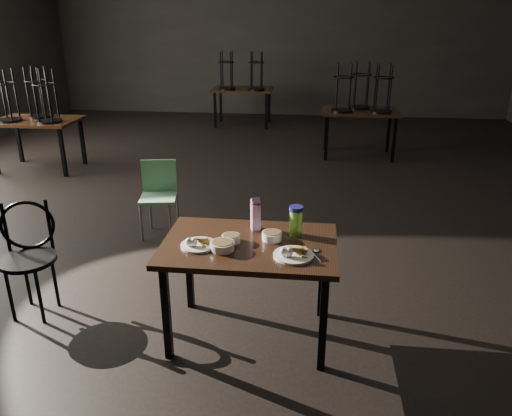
# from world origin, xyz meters

# --- Properties ---
(room) EXTENTS (12.00, 12.04, 3.22)m
(room) POSITION_xyz_m (-0.06, 0.01, 2.33)
(room) COLOR black
(room) RESTS_ON ground
(main_table) EXTENTS (1.20, 0.80, 0.75)m
(main_table) POSITION_xyz_m (0.40, -2.37, 0.67)
(main_table) COLOR black
(main_table) RESTS_ON ground
(plate_left) EXTENTS (0.25, 0.25, 0.08)m
(plate_left) POSITION_xyz_m (0.06, -2.46, 0.77)
(plate_left) COLOR white
(plate_left) RESTS_ON main_table
(plate_right) EXTENTS (0.26, 0.26, 0.09)m
(plate_right) POSITION_xyz_m (0.71, -2.53, 0.77)
(plate_right) COLOR white
(plate_right) RESTS_ON main_table
(bowl_near) EXTENTS (0.13, 0.13, 0.05)m
(bowl_near) POSITION_xyz_m (0.27, -2.37, 0.78)
(bowl_near) COLOR white
(bowl_near) RESTS_ON main_table
(bowl_far) EXTENTS (0.14, 0.14, 0.05)m
(bowl_far) POSITION_xyz_m (0.55, -2.29, 0.78)
(bowl_far) COLOR white
(bowl_far) RESTS_ON main_table
(bowl_big) EXTENTS (0.16, 0.16, 0.06)m
(bowl_big) POSITION_xyz_m (0.23, -2.49, 0.78)
(bowl_big) COLOR white
(bowl_big) RESTS_ON main_table
(juice_carton) EXTENTS (0.08, 0.08, 0.25)m
(juice_carton) POSITION_xyz_m (0.41, -2.14, 0.86)
(juice_carton) COLOR #961B7C
(juice_carton) RESTS_ON main_table
(water_bottle) EXTENTS (0.12, 0.12, 0.22)m
(water_bottle) POSITION_xyz_m (0.71, -2.20, 0.86)
(water_bottle) COLOR #90EA44
(water_bottle) RESTS_ON main_table
(spoon) EXTENTS (0.06, 0.19, 0.01)m
(spoon) POSITION_xyz_m (0.86, -2.45, 0.75)
(spoon) COLOR silver
(spoon) RESTS_ON main_table
(bentwood_chair) EXTENTS (0.47, 0.46, 0.89)m
(bentwood_chair) POSITION_xyz_m (-1.34, -2.22, 0.53)
(bentwood_chair) COLOR black
(bentwood_chair) RESTS_ON ground
(school_chair) EXTENTS (0.42, 0.42, 0.79)m
(school_chair) POSITION_xyz_m (-0.78, -0.67, 0.47)
(school_chair) COLOR #67A174
(school_chair) RESTS_ON ground
(bg_table_left) EXTENTS (1.20, 0.80, 1.48)m
(bg_table_left) POSITION_xyz_m (-3.23, 1.37, 0.78)
(bg_table_left) COLOR black
(bg_table_left) RESTS_ON ground
(bg_table_right) EXTENTS (1.20, 0.80, 1.48)m
(bg_table_right) POSITION_xyz_m (1.54, 2.65, 0.78)
(bg_table_right) COLOR black
(bg_table_right) RESTS_ON ground
(bg_table_far) EXTENTS (1.20, 0.80, 1.48)m
(bg_table_far) POSITION_xyz_m (-0.66, 4.75, 0.75)
(bg_table_far) COLOR black
(bg_table_far) RESTS_ON ground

